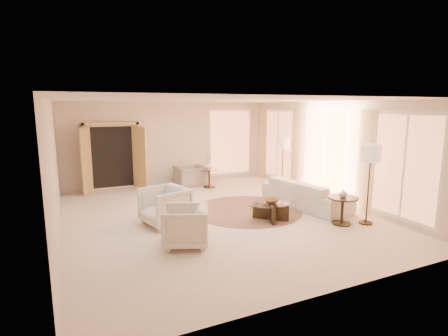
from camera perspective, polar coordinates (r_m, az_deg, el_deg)
name	(u,v)px	position (r m, az deg, el deg)	size (l,w,h in m)	color
room	(216,160)	(8.37, -1.34, 1.37)	(7.04, 8.04, 2.83)	beige
windows_right	(326,153)	(10.31, 16.33, 2.35)	(0.10, 6.40, 2.40)	#FF9C66
window_back_corner	(230,142)	(12.89, 1.06, 4.24)	(1.70, 0.10, 2.40)	#FF9C66
curtains_right	(305,151)	(10.97, 13.04, 2.68)	(0.06, 5.20, 2.60)	#CAB387
french_doors	(113,157)	(11.60, -17.67, 1.70)	(1.95, 0.66, 2.16)	tan
area_rug	(247,210)	(9.14, 3.77, -6.86)	(2.83, 2.83, 0.01)	#483024
sofa	(306,194)	(9.59, 13.20, -4.09)	(2.47, 0.96, 0.72)	silver
armchair_left	(165,204)	(8.05, -9.66, -5.85)	(0.92, 0.87, 0.95)	silver
armchair_right	(186,224)	(6.83, -6.30, -9.11)	(0.83, 0.78, 0.86)	silver
accent_chair	(191,173)	(11.85, -5.41, -0.78)	(1.00, 0.65, 0.87)	gray
coffee_table	(271,209)	(8.37, 7.64, -6.67)	(1.37, 1.37, 0.42)	black
end_table	(342,206)	(8.40, 18.78, -5.83)	(0.68, 0.68, 0.64)	black
side_table	(209,177)	(11.54, -2.43, -1.41)	(0.52, 0.52, 0.61)	#2B231A
floor_lamp_near	(283,145)	(11.01, 9.62, 3.64)	(0.41, 0.41, 1.71)	#2B231A
floor_lamp_far	(371,157)	(8.42, 22.83, 1.69)	(0.44, 0.44, 1.82)	#2B231A
bowl	(271,201)	(8.32, 7.67, -5.34)	(0.35, 0.35, 0.09)	brown
end_vase	(343,193)	(8.33, 18.89, -3.91)	(0.18, 0.18, 0.19)	white
side_vase	(209,166)	(11.48, -2.44, 0.33)	(0.23, 0.23, 0.24)	white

